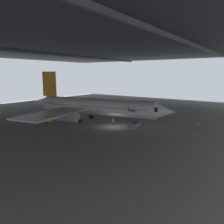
{
  "coord_description": "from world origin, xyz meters",
  "views": [
    {
      "loc": [
        -34.93,
        -24.55,
        10.35
      ],
      "look_at": [
        2.18,
        1.89,
        2.49
      ],
      "focal_mm": 35.27,
      "sensor_mm": 36.0,
      "label": 1
    }
  ],
  "objects_px": {
    "airplane_main": "(93,107)",
    "boarding_stairs": "(134,123)",
    "crew_worker_near_nose": "(198,125)",
    "baggage_tug": "(48,120)",
    "crew_worker_by_stairs": "(113,121)"
  },
  "relations": [
    {
      "from": "crew_worker_near_nose",
      "to": "baggage_tug",
      "type": "relative_size",
      "value": 0.74
    },
    {
      "from": "crew_worker_near_nose",
      "to": "baggage_tug",
      "type": "distance_m",
      "value": 30.73
    },
    {
      "from": "boarding_stairs",
      "to": "baggage_tug",
      "type": "bearing_deg",
      "value": 113.83
    },
    {
      "from": "airplane_main",
      "to": "boarding_stairs",
      "type": "xyz_separation_m",
      "value": [
        1.19,
        -9.59,
        -2.63
      ]
    },
    {
      "from": "crew_worker_near_nose",
      "to": "baggage_tug",
      "type": "height_order",
      "value": "crew_worker_near_nose"
    },
    {
      "from": "airplane_main",
      "to": "baggage_tug",
      "type": "bearing_deg",
      "value": 130.1
    },
    {
      "from": "boarding_stairs",
      "to": "crew_worker_by_stairs",
      "type": "bearing_deg",
      "value": 112.92
    },
    {
      "from": "airplane_main",
      "to": "crew_worker_near_nose",
      "type": "height_order",
      "value": "airplane_main"
    },
    {
      "from": "crew_worker_by_stairs",
      "to": "baggage_tug",
      "type": "height_order",
      "value": "crew_worker_by_stairs"
    },
    {
      "from": "airplane_main",
      "to": "boarding_stairs",
      "type": "bearing_deg",
      "value": -82.91
    },
    {
      "from": "airplane_main",
      "to": "crew_worker_near_nose",
      "type": "xyz_separation_m",
      "value": [
        5.52,
        -20.71,
        -2.34
      ]
    },
    {
      "from": "boarding_stairs",
      "to": "baggage_tug",
      "type": "distance_m",
      "value": 18.8
    },
    {
      "from": "boarding_stairs",
      "to": "baggage_tug",
      "type": "relative_size",
      "value": 1.89
    },
    {
      "from": "airplane_main",
      "to": "crew_worker_by_stairs",
      "type": "xyz_separation_m",
      "value": [
        -0.5,
        -5.58,
        -2.46
      ]
    },
    {
      "from": "boarding_stairs",
      "to": "crew_worker_near_nose",
      "type": "distance_m",
      "value": 11.93
    }
  ]
}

